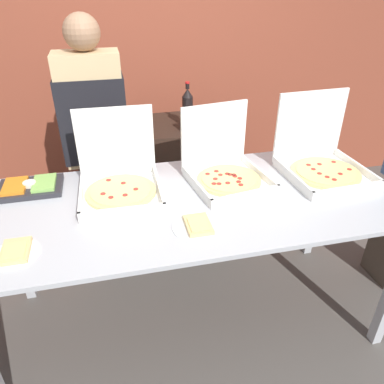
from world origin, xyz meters
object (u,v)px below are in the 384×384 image
soda_bottle (188,107)px  pizza_box_near_left (225,169)px  pizza_box_far_right (321,161)px  soda_can_colored (185,123)px  veggie_tray (30,187)px  soda_can_silver (204,113)px  paper_plate_front_center (16,252)px  person_server_vest (97,140)px  pizza_box_far_left (120,179)px  paper_plate_front_left (198,226)px

soda_bottle → pizza_box_near_left: bearing=-86.6°
pizza_box_near_left → soda_bottle: 0.81m
pizza_box_far_right → soda_can_colored: bearing=129.7°
veggie_tray → soda_can_silver: (1.21, 0.74, 0.09)m
paper_plate_front_center → soda_can_colored: size_ratio=1.65×
pizza_box_far_right → soda_bottle: 1.06m
soda_can_silver → soda_bottle: bearing=-153.6°
person_server_vest → pizza_box_far_right: bearing=155.3°
pizza_box_far_left → paper_plate_front_center: size_ratio=2.26×
pizza_box_far_right → paper_plate_front_left: size_ratio=1.98×
paper_plate_front_left → veggie_tray: 1.01m
paper_plate_front_center → person_server_vest: bearing=69.7°
pizza_box_far_right → veggie_tray: (-1.71, 0.18, -0.06)m
pizza_box_near_left → paper_plate_front_left: pizza_box_near_left is taller
pizza_box_far_right → paper_plate_front_left: bearing=-159.0°
soda_bottle → person_server_vest: person_server_vest is taller
pizza_box_far_right → paper_plate_front_center: 1.75m
soda_can_silver → person_server_vest: (-0.83, -0.30, -0.02)m
pizza_box_near_left → soda_bottle: bearing=84.3°
pizza_box_far_left → soda_can_colored: 0.87m
veggie_tray → person_server_vest: (0.38, 0.43, 0.07)m
pizza_box_far_left → soda_can_colored: size_ratio=3.73×
paper_plate_front_center → person_server_vest: (0.37, 1.00, 0.08)m
soda_bottle → soda_can_colored: (-0.04, -0.09, -0.08)m
pizza_box_far_right → paper_plate_front_center: pizza_box_far_right is taller
pizza_box_near_left → soda_can_colored: pizza_box_near_left is taller
soda_bottle → soda_can_colored: bearing=-113.0°
pizza_box_near_left → veggie_tray: 1.12m
pizza_box_near_left → soda_can_silver: size_ratio=4.01×
paper_plate_front_center → soda_bottle: soda_bottle is taller
pizza_box_far_left → pizza_box_near_left: bearing=0.2°
paper_plate_front_center → soda_can_silver: 1.78m
veggie_tray → pizza_box_far_right: bearing=-5.9°
pizza_box_near_left → paper_plate_front_left: 0.51m
pizza_box_near_left → soda_bottle: pizza_box_near_left is taller
pizza_box_near_left → soda_can_silver: 0.88m
pizza_box_near_left → pizza_box_far_left: bearing=170.1°
paper_plate_front_center → soda_can_colored: (1.01, 1.14, 0.10)m
pizza_box_far_left → person_server_vest: 0.57m
paper_plate_front_center → soda_can_colored: bearing=48.4°
soda_can_silver → paper_plate_front_center: bearing=-132.6°
pizza_box_far_left → soda_bottle: size_ratio=1.38×
soda_can_silver → pizza_box_near_left: bearing=-96.8°
paper_plate_front_center → paper_plate_front_left: (0.83, 0.01, -0.00)m
soda_can_colored → paper_plate_front_left: bearing=-99.1°
pizza_box_far_right → soda_can_silver: size_ratio=4.06×
pizza_box_near_left → pizza_box_far_right: 0.60m
soda_can_silver → soda_can_colored: size_ratio=1.00×
pizza_box_near_left → soda_can_colored: 0.71m
pizza_box_far_right → paper_plate_front_left: pizza_box_far_right is taller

